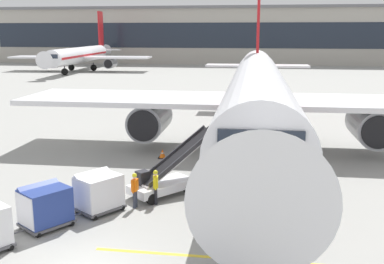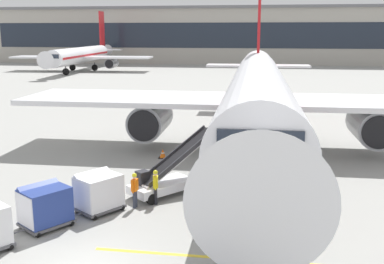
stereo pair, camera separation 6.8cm
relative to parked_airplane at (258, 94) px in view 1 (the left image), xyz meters
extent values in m
cylinder|color=white|center=(0.01, -0.76, 0.12)|extent=(4.62, 34.03, 4.10)
cube|color=red|center=(0.01, -0.76, 0.12)|extent=(4.64, 32.67, 0.49)
cone|color=white|center=(0.31, -19.80, 0.12)|extent=(3.96, 4.16, 3.89)
cone|color=white|center=(-0.30, 19.50, 0.42)|extent=(3.58, 6.61, 3.48)
cube|color=white|center=(-8.89, -0.05, -0.50)|extent=(16.24, 7.04, 0.36)
cylinder|color=#93969E|center=(-7.69, -0.71, -1.95)|extent=(2.61, 4.46, 2.54)
cylinder|color=black|center=(-7.65, -2.97, -1.95)|extent=(2.16, 0.15, 2.16)
cylinder|color=#93969E|center=(7.71, -0.47, -1.95)|extent=(2.61, 4.46, 2.54)
cylinder|color=black|center=(7.74, -2.73, -1.95)|extent=(2.16, 0.15, 2.16)
cube|color=red|center=(-0.28, 17.86, 6.03)|extent=(0.34, 4.08, 10.19)
cube|color=white|center=(-0.27, 17.53, 0.73)|extent=(11.01, 2.89, 0.20)
cube|color=#1E2633|center=(0.26, -16.93, 0.73)|extent=(2.90, 1.89, 0.90)
cylinder|color=#47474C|center=(0.17, -10.95, -2.58)|extent=(0.22, 0.22, 1.30)
sphere|color=black|center=(0.17, -10.95, -3.23)|extent=(1.59, 1.59, 1.59)
cylinder|color=#47474C|center=(-3.09, 0.89, -2.58)|extent=(0.22, 0.22, 1.30)
sphere|color=black|center=(-3.09, 0.89, -3.23)|extent=(1.59, 1.59, 1.59)
cylinder|color=#47474C|center=(3.06, 0.98, -2.58)|extent=(0.22, 0.22, 1.30)
sphere|color=black|center=(3.06, 0.98, -3.23)|extent=(1.59, 1.59, 1.59)
cube|color=silver|center=(-4.73, -10.46, -3.53)|extent=(3.42, 3.63, 0.44)
cube|color=black|center=(-5.61, -10.94, -2.96)|extent=(0.81, 0.82, 0.70)
cylinder|color=#333338|center=(-5.17, -10.42, -2.91)|extent=(0.08, 0.08, 0.80)
cube|color=silver|center=(-3.99, -9.58, -2.16)|extent=(3.74, 4.20, 2.44)
cube|color=black|center=(-3.99, -9.58, -2.07)|extent=(3.54, 4.00, 2.28)
cube|color=#333338|center=(-3.65, -9.87, -2.04)|extent=(3.06, 3.61, 2.46)
cube|color=#333338|center=(-4.33, -9.30, -2.04)|extent=(3.06, 3.61, 2.46)
cylinder|color=black|center=(-3.40, -10.02, -3.75)|extent=(0.51, 0.56, 0.56)
cylinder|color=black|center=(-4.52, -9.07, -3.75)|extent=(0.51, 0.56, 0.56)
cylinder|color=black|center=(-4.93, -11.84, -3.75)|extent=(0.51, 0.56, 0.56)
cylinder|color=black|center=(-6.06, -10.89, -3.75)|extent=(0.51, 0.56, 0.56)
cube|color=#515156|center=(-7.18, -13.06, -3.82)|extent=(2.45, 2.55, 0.12)
cylinder|color=#4C4C51|center=(-7.94, -14.18, -3.83)|extent=(0.45, 0.62, 0.07)
cube|color=silver|center=(-7.18, -13.06, -3.01)|extent=(2.31, 2.42, 1.50)
cube|color=silver|center=(-7.52, -12.83, -2.49)|extent=(1.72, 1.99, 0.74)
cube|color=silver|center=(-7.72, -13.86, -3.01)|extent=(1.20, 0.84, 1.38)
sphere|color=black|center=(-8.19, -13.34, -3.88)|extent=(0.30, 0.30, 0.30)
sphere|color=black|center=(-7.07, -14.11, -3.88)|extent=(0.30, 0.30, 0.30)
sphere|color=black|center=(-7.29, -12.02, -3.88)|extent=(0.30, 0.30, 0.30)
sphere|color=black|center=(-6.17, -12.79, -3.88)|extent=(0.30, 0.30, 0.30)
cube|color=#515156|center=(-8.85, -15.13, -3.82)|extent=(2.45, 2.55, 0.12)
cylinder|color=#4C4C51|center=(-9.62, -16.25, -3.83)|extent=(0.45, 0.62, 0.07)
cube|color=navy|center=(-8.85, -15.13, -3.01)|extent=(2.31, 2.42, 1.50)
cube|color=navy|center=(-9.19, -14.90, -2.49)|extent=(1.72, 1.99, 0.74)
cube|color=silver|center=(-9.40, -15.93, -3.01)|extent=(1.20, 0.84, 1.38)
sphere|color=black|center=(-9.86, -15.41, -3.88)|extent=(0.30, 0.30, 0.30)
sphere|color=black|center=(-8.74, -16.18, -3.88)|extent=(0.30, 0.30, 0.30)
sphere|color=black|center=(-8.96, -14.09, -3.88)|extent=(0.30, 0.30, 0.30)
sphere|color=black|center=(-7.84, -14.86, -3.88)|extent=(0.30, 0.30, 0.30)
sphere|color=black|center=(-9.27, -17.38, -3.88)|extent=(0.30, 0.30, 0.30)
cylinder|color=#514C42|center=(-6.84, -12.52, -3.60)|extent=(0.15, 0.15, 0.86)
cylinder|color=#514C42|center=(-6.96, -12.39, -3.60)|extent=(0.15, 0.15, 0.86)
cube|color=yellow|center=(-6.90, -12.45, -2.88)|extent=(0.44, 0.44, 0.58)
cube|color=white|center=(-6.99, -12.54, -2.88)|extent=(0.24, 0.25, 0.08)
sphere|color=beige|center=(-6.90, -12.45, -2.47)|extent=(0.21, 0.21, 0.21)
sphere|color=yellow|center=(-6.90, -12.45, -2.40)|extent=(0.23, 0.23, 0.23)
cylinder|color=yellow|center=(-6.73, -12.63, -2.93)|extent=(0.09, 0.09, 0.56)
cylinder|color=yellow|center=(-7.07, -12.28, -2.93)|extent=(0.09, 0.09, 0.56)
cylinder|color=#333847|center=(-5.65, -12.43, -3.60)|extent=(0.15, 0.15, 0.86)
cylinder|color=#333847|center=(-5.62, -12.25, -3.60)|extent=(0.15, 0.15, 0.86)
cube|color=orange|center=(-5.63, -12.34, -2.88)|extent=(0.29, 0.41, 0.58)
cube|color=white|center=(-5.76, -12.32, -2.88)|extent=(0.05, 0.34, 0.08)
sphere|color=beige|center=(-5.63, -12.34, -2.47)|extent=(0.21, 0.21, 0.21)
sphere|color=yellow|center=(-5.63, -12.34, -2.40)|extent=(0.23, 0.23, 0.23)
cylinder|color=orange|center=(-5.67, -12.58, -2.93)|extent=(0.09, 0.09, 0.56)
cylinder|color=orange|center=(-5.60, -12.10, -2.93)|extent=(0.09, 0.09, 0.56)
cylinder|color=black|center=(-4.77, -11.63, -3.60)|extent=(0.15, 0.15, 0.86)
cylinder|color=black|center=(-4.73, -11.81, -3.60)|extent=(0.15, 0.15, 0.86)
cube|color=yellow|center=(-4.75, -11.72, -2.88)|extent=(0.31, 0.42, 0.58)
cube|color=white|center=(-4.63, -11.70, -2.88)|extent=(0.07, 0.34, 0.08)
sphere|color=beige|center=(-4.75, -11.72, -2.47)|extent=(0.21, 0.21, 0.21)
sphere|color=yellow|center=(-4.75, -11.72, -2.40)|extent=(0.23, 0.23, 0.23)
cylinder|color=yellow|center=(-4.79, -11.48, -2.93)|extent=(0.09, 0.09, 0.56)
cylinder|color=yellow|center=(-4.71, -11.95, -2.93)|extent=(0.09, 0.09, 0.56)
cube|color=black|center=(-6.21, -3.43, -4.01)|extent=(0.55, 0.55, 0.05)
cone|color=orange|center=(-6.21, -3.43, -3.69)|extent=(0.44, 0.44, 0.58)
cylinder|color=white|center=(-6.21, -3.43, -3.66)|extent=(0.24, 0.24, 0.07)
cube|color=yellow|center=(-0.16, -0.76, -4.03)|extent=(0.20, 110.00, 0.01)
cube|color=yellow|center=(0.01, -16.78, -4.03)|extent=(12.00, 0.20, 0.01)
cube|color=#A8A399|center=(0.59, 95.31, 3.00)|extent=(147.19, 19.22, 14.06)
cube|color=#1E2633|center=(0.59, 85.65, 3.35)|extent=(142.77, 0.10, 6.33)
cube|color=slate|center=(0.59, 93.39, 10.38)|extent=(145.71, 16.34, 0.70)
cylinder|color=white|center=(-38.22, 61.38, -0.58)|extent=(4.93, 30.26, 3.31)
cube|color=red|center=(-38.22, 61.38, -0.58)|extent=(4.90, 29.06, 0.40)
cone|color=white|center=(-37.32, 44.69, -0.58)|extent=(3.32, 3.48, 3.15)
cone|color=white|center=(-39.18, 79.07, -0.33)|extent=(3.10, 5.45, 2.82)
cube|color=white|center=(-46.07, 61.72, -1.08)|extent=(14.61, 6.79, 0.36)
cylinder|color=#93969E|center=(-44.89, 61.18, -2.28)|extent=(2.26, 4.02, 2.05)
cylinder|color=black|center=(-44.78, 59.17, -2.28)|extent=(1.75, 0.21, 1.75)
cube|color=white|center=(-30.46, 62.56, -1.08)|extent=(14.61, 6.79, 0.36)
cylinder|color=#93969E|center=(-31.58, 61.89, -2.28)|extent=(2.26, 4.02, 2.05)
cylinder|color=black|center=(-31.47, 59.89, -2.28)|extent=(1.75, 0.21, 1.75)
cube|color=red|center=(-39.11, 77.75, 4.60)|extent=(0.47, 3.62, 9.04)
cube|color=white|center=(-39.09, 77.48, -0.08)|extent=(9.85, 2.93, 0.20)
cube|color=#1E2633|center=(-37.45, 47.01, -0.08)|extent=(2.40, 1.61, 0.73)
cylinder|color=#47474C|center=(-37.74, 52.36, -2.79)|extent=(0.22, 0.22, 1.11)
sphere|color=black|center=(-37.74, 52.36, -3.35)|extent=(1.36, 1.36, 1.36)
cylinder|color=#47474C|center=(-40.79, 62.75, -2.79)|extent=(0.22, 0.22, 1.11)
sphere|color=black|center=(-40.79, 62.75, -3.35)|extent=(1.36, 1.36, 1.36)
cylinder|color=#47474C|center=(-35.82, 63.02, -2.79)|extent=(0.22, 0.22, 1.11)
sphere|color=black|center=(-35.82, 63.02, -3.35)|extent=(1.36, 1.36, 1.36)
camera|label=1|loc=(0.22, -32.67, 4.35)|focal=42.88mm
camera|label=2|loc=(0.29, -32.66, 4.35)|focal=42.88mm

